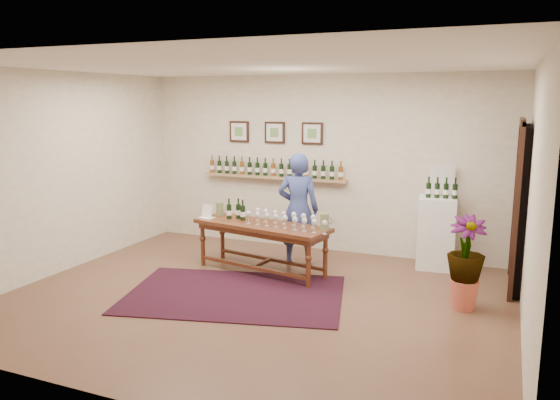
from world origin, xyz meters
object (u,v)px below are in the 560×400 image
at_px(tasting_table, 262,231).
at_px(potted_plant, 466,263).
at_px(display_pedestal, 436,233).
at_px(person, 298,209).

height_order(tasting_table, potted_plant, potted_plant).
bearing_deg(tasting_table, potted_plant, 3.47).
xyz_separation_m(display_pedestal, person, (-1.89, -0.63, 0.31)).
bearing_deg(tasting_table, person, 68.57).
bearing_deg(display_pedestal, potted_plant, -71.21).
bearing_deg(display_pedestal, tasting_table, -152.16).
bearing_deg(person, potted_plant, 148.56).
bearing_deg(person, display_pedestal, -172.49).
xyz_separation_m(potted_plant, person, (-2.41, 0.89, 0.27)).
distance_m(tasting_table, person, 0.68).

